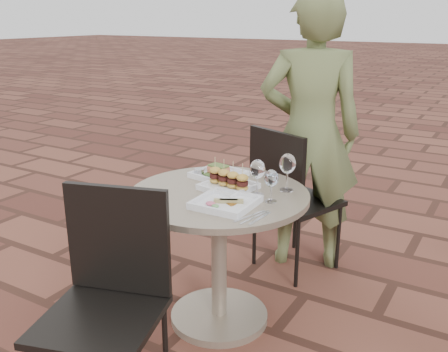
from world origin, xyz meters
The scene contains 13 objects.
ground centered at (0.00, 0.00, 0.00)m, with size 60.00×60.00×0.00m, color brown.
cafe_table centered at (0.11, -0.04, 0.48)m, with size 0.90×0.90×0.73m.
chair_far centered at (0.19, 0.64, 0.55)m, with size 0.57×0.57×0.93m.
chair_near centered at (0.04, -0.77, 0.55)m, with size 0.55×0.55×0.93m.
diner centered at (0.24, 0.83, 0.87)m, with size 0.63×0.41×1.73m, color #5E6839.
plate_salmon centered at (-0.03, 0.17, 0.75)m, with size 0.28×0.28×0.07m.
plate_sliders centered at (0.12, 0.03, 0.77)m, with size 0.28×0.28×0.15m.
plate_tuna centered at (0.23, -0.18, 0.75)m, with size 0.27×0.27×0.03m.
wine_glass_right centered at (0.39, -0.03, 0.84)m, with size 0.07×0.07×0.16m.
wine_glass_mid centered at (0.29, 0.02, 0.86)m, with size 0.08×0.08×0.18m.
wine_glass_far centered at (0.39, 0.16, 0.87)m, with size 0.08×0.08×0.19m.
steel_ramekin centered at (-0.12, 0.13, 0.75)m, with size 0.05×0.05×0.04m, color silver.
cutlery_set centered at (0.41, -0.24, 0.73)m, with size 0.09×0.20×0.00m, color silver, non-canonical shape.
Camera 1 is at (1.32, -2.04, 1.57)m, focal length 40.00 mm.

